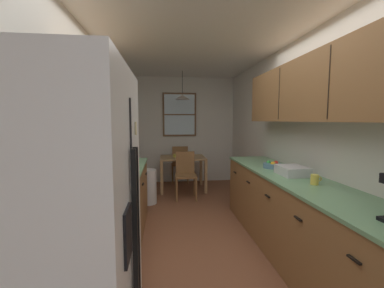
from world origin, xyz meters
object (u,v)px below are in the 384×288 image
refrigerator (53,258)px  dining_chair_far (180,162)px  storage_canister (106,171)px  fruit_bowl (272,165)px  trash_bin (149,187)px  dining_chair_near (186,173)px  table_serving_bowl (178,155)px  dish_rack (292,171)px  microwave_over_range (67,106)px  mug_by_coffeemaker (315,180)px  stove_range (90,255)px  dining_table (183,162)px

refrigerator → dining_chair_far: 4.81m
storage_canister → fruit_bowl: (1.98, 0.48, -0.06)m
fruit_bowl → trash_bin: bearing=139.5°
dining_chair_near → fruit_bowl: size_ratio=3.95×
storage_canister → table_serving_bowl: size_ratio=0.98×
dish_rack → storage_canister: bearing=-178.4°
microwave_over_range → table_serving_bowl: microwave_over_range is taller
trash_bin → dish_rack: bearing=-47.1°
microwave_over_range → mug_by_coffeemaker: (2.13, 0.27, -0.67)m
stove_range → mug_by_coffeemaker: stove_range is taller
storage_canister → microwave_over_range: bearing=-99.7°
refrigerator → microwave_over_range: bearing=103.2°
dining_chair_near → storage_canister: storage_canister is taller
dining_table → storage_canister: (-0.99, -2.76, 0.39)m
refrigerator → dining_chair_far: bearing=79.3°
trash_bin → dish_rack: size_ratio=1.84×
trash_bin → microwave_over_range: bearing=-99.1°
trash_bin → storage_canister: storage_canister is taller
refrigerator → storage_canister: size_ratio=8.61×
refrigerator → mug_by_coffeemaker: bearing=27.3°
fruit_bowl → storage_canister: bearing=-166.4°
mug_by_coffeemaker → dish_rack: dish_rack is taller
trash_bin → storage_canister: (-0.30, -1.91, 0.69)m
microwave_over_range → dining_chair_far: 4.26m
microwave_over_range → dining_chair_far: size_ratio=0.65×
trash_bin → table_serving_bowl: table_serving_bowl is taller
dining_table → refrigerator: bearing=-102.6°
microwave_over_range → refrigerator: bearing=-76.8°
trash_bin → dining_chair_far: bearing=65.2°
refrigerator → stove_range: size_ratio=1.60×
fruit_bowl → table_serving_bowl: bearing=115.5°
dining_table → dish_rack: (1.03, -2.70, 0.34)m
microwave_over_range → trash_bin: microwave_over_range is taller
dish_rack → table_serving_bowl: bearing=112.8°
stove_range → refrigerator: bearing=-85.3°
storage_canister → dish_rack: storage_canister is taller
dining_chair_near → table_serving_bowl: dining_chair_near is taller
mug_by_coffeemaker → dining_table: bearing=108.3°
table_serving_bowl → trash_bin: bearing=-124.1°
refrigerator → dish_rack: bearing=36.1°
dining_chair_far → storage_canister: 3.51m
dining_table → trash_bin: dining_table is taller
refrigerator → stove_range: 0.85m
dining_table → microwave_over_range: bearing=-107.9°
dining_chair_near → trash_bin: bearing=-159.2°
dining_chair_near → mug_by_coffeemaker: mug_by_coffeemaker is taller
dining_chair_far → trash_bin: (-0.66, -1.43, -0.19)m
storage_canister → stove_range: bearing=-89.5°
fruit_bowl → dish_rack: 0.42m
refrigerator → mug_by_coffeemaker: size_ratio=15.95×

